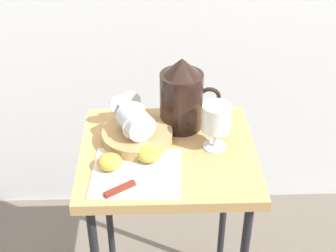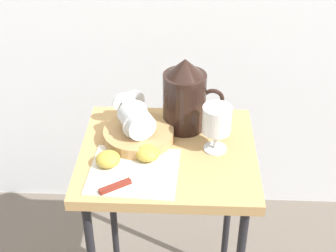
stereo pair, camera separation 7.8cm
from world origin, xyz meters
name	(u,v)px [view 1 (the left image)]	position (x,y,z in m)	size (l,w,h in m)	color
table	(168,174)	(0.00, 0.00, 0.62)	(0.48, 0.43, 0.71)	tan
linen_napkin	(136,173)	(-0.08, -0.10, 0.71)	(0.23, 0.20, 0.00)	silver
basket_tray	(137,136)	(-0.08, 0.04, 0.73)	(0.20, 0.20, 0.04)	#AD8451
pitcher	(182,100)	(0.04, 0.12, 0.80)	(0.18, 0.12, 0.22)	black
wine_glass_upright	(216,120)	(0.13, 0.01, 0.80)	(0.08, 0.08, 0.14)	silver
wine_glass_tipped_near	(134,120)	(-0.09, 0.05, 0.78)	(0.08, 0.16, 0.07)	silver
wine_glass_tipped_far	(135,121)	(-0.09, 0.04, 0.79)	(0.13, 0.17, 0.08)	silver
apple_half_left	(110,162)	(-0.15, -0.07, 0.73)	(0.07, 0.07, 0.04)	#B29938
apple_half_right	(149,154)	(-0.05, -0.05, 0.73)	(0.07, 0.07, 0.04)	#B29938
knife	(132,184)	(-0.09, -0.15, 0.72)	(0.20, 0.14, 0.01)	silver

